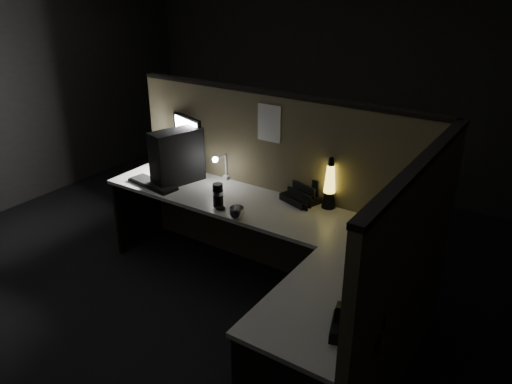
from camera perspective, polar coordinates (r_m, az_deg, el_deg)
The scene contains 17 objects.
floor at distance 3.79m, azimuth -5.43°, elevation -14.74°, with size 6.00×6.00×0.00m, color black.
room_shell at distance 3.05m, azimuth -6.63°, elevation 9.71°, with size 6.00×6.00×6.00m.
partition_back at distance 4.05m, azimuth 2.35°, elevation 0.54°, with size 2.66×0.06×1.50m, color brown.
partition_right at distance 2.92m, azimuth 16.58°, elevation -10.81°, with size 0.06×1.66×1.50m, color brown.
desk at distance 3.53m, azimuth -0.94°, elevation -6.32°, with size 2.60×1.60×0.73m.
pc_tower at distance 4.18m, azimuth -9.01°, elevation 4.02°, with size 0.19×0.43×0.45m, color black.
monitor at distance 4.36m, azimuth -7.78°, elevation 6.06°, with size 0.38×0.18×0.50m.
keyboard at distance 4.22m, azimuth -11.71°, elevation 0.89°, with size 0.47×0.16×0.02m, color black.
mouse at distance 3.72m, azimuth -4.12°, elevation -1.80°, with size 0.08×0.06×0.03m, color black.
clip_lamp at distance 4.16m, azimuth -4.07°, elevation 2.98°, with size 0.05×0.19×0.25m.
organizer at distance 3.86m, azimuth 5.30°, elevation -0.37°, with size 0.32×0.30×0.20m.
lava_lamp at distance 3.73m, azimuth 8.40°, elevation 0.56°, with size 0.11×0.11×0.40m.
travel_mug at distance 3.75m, azimuth -4.37°, elevation -0.36°, with size 0.08×0.08×0.18m, color black.
steel_mug at distance 3.58m, azimuth -2.21°, elevation -2.37°, with size 0.11×0.11×0.09m, color silver.
figurine at distance 3.46m, azimuth 13.05°, elevation -4.00°, with size 0.06×0.06×0.06m, color yellow.
pinned_paper at distance 3.87m, azimuth 1.50°, elevation 7.86°, with size 0.20×0.00×0.29m, color white.
desk_phone at distance 2.57m, azimuth 11.43°, elevation -14.53°, with size 0.29×0.29×0.15m.
Camera 1 is at (1.91, -2.25, 2.37)m, focal length 35.00 mm.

